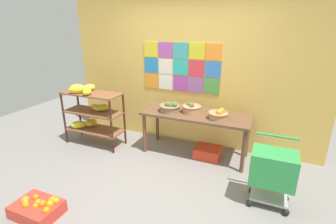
% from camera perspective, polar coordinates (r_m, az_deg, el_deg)
% --- Properties ---
extents(ground, '(9.13, 9.13, 0.00)m').
position_cam_1_polar(ground, '(3.56, -4.47, -16.92)').
color(ground, gray).
extents(back_wall_with_art, '(4.59, 0.07, 2.91)m').
position_cam_1_polar(back_wall_with_art, '(4.39, 4.79, 10.79)').
color(back_wall_with_art, '#E0B252').
rests_on(back_wall_with_art, ground).
extents(banana_shelf_unit, '(1.08, 0.51, 1.12)m').
position_cam_1_polar(banana_shelf_unit, '(4.70, -17.38, 0.64)').
color(banana_shelf_unit, '#3B1912').
rests_on(banana_shelf_unit, ground).
extents(display_table, '(1.77, 0.63, 0.73)m').
position_cam_1_polar(display_table, '(4.09, 6.37, -1.58)').
color(display_table, brown).
rests_on(display_table, ground).
extents(fruit_basket_right, '(0.36, 0.36, 0.16)m').
position_cam_1_polar(fruit_basket_right, '(4.15, 0.45, 1.12)').
color(fruit_basket_right, olive).
rests_on(fruit_basket_right, display_table).
extents(fruit_basket_back_right, '(0.31, 0.31, 0.17)m').
position_cam_1_polar(fruit_basket_back_right, '(4.10, 5.44, 0.84)').
color(fruit_basket_back_right, tan).
rests_on(fruit_basket_back_right, display_table).
extents(fruit_basket_left, '(0.31, 0.31, 0.16)m').
position_cam_1_polar(fruit_basket_left, '(3.89, 11.56, -0.48)').
color(fruit_basket_left, '#B27D56').
rests_on(fruit_basket_left, display_table).
extents(produce_crate_under_table, '(0.42, 0.35, 0.18)m').
position_cam_1_polar(produce_crate_under_table, '(4.26, 9.12, -9.15)').
color(produce_crate_under_table, red).
rests_on(produce_crate_under_table, ground).
extents(orange_crate_foreground, '(0.54, 0.39, 0.22)m').
position_cam_1_polar(orange_crate_foreground, '(3.45, -27.78, -18.98)').
color(orange_crate_foreground, red).
rests_on(orange_crate_foreground, ground).
extents(shopping_cart, '(0.51, 0.41, 0.85)m').
position_cam_1_polar(shopping_cart, '(3.26, 22.97, -12.13)').
color(shopping_cart, black).
rests_on(shopping_cart, ground).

